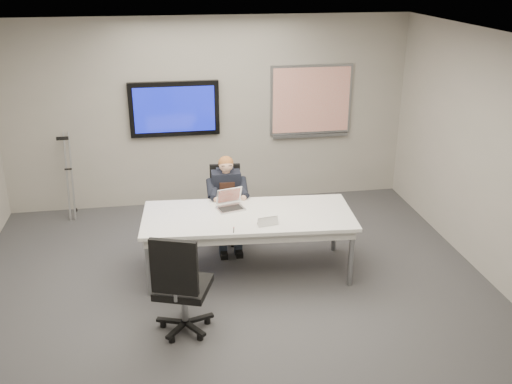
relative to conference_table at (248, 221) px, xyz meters
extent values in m
cube|color=#3A3A3D|center=(-0.24, -0.73, -0.67)|extent=(6.00, 6.00, 0.02)
cube|color=silver|center=(-0.24, -0.73, 2.13)|extent=(6.00, 6.00, 0.02)
cube|color=#A8A198|center=(-0.24, 2.27, 0.73)|extent=(6.00, 0.02, 2.80)
cube|color=#A8A198|center=(2.76, -0.73, 0.73)|extent=(0.02, 6.00, 2.80)
cube|color=white|center=(0.00, 0.00, 0.07)|extent=(2.52, 1.19, 0.04)
cube|color=silver|center=(0.00, 0.00, -0.02)|extent=(2.41, 1.08, 0.10)
cylinder|color=gray|center=(-1.17, -0.35, -0.31)|extent=(0.06, 0.06, 0.71)
cylinder|color=gray|center=(1.11, -0.51, -0.31)|extent=(0.06, 0.06, 0.71)
cylinder|color=gray|center=(-1.11, 0.51, -0.31)|extent=(0.06, 0.06, 0.71)
cylinder|color=gray|center=(1.17, 0.35, -0.31)|extent=(0.06, 0.06, 0.71)
cube|color=black|center=(-0.74, 2.22, 0.83)|extent=(1.30, 0.08, 0.80)
cube|color=navy|center=(-0.74, 2.17, 0.83)|extent=(1.16, 0.01, 0.66)
cube|color=gray|center=(1.31, 2.24, 0.88)|extent=(1.25, 0.04, 1.05)
cube|color=white|center=(1.31, 2.22, 0.88)|extent=(1.18, 0.01, 0.98)
cube|color=gray|center=(1.31, 2.21, 0.33)|extent=(1.18, 0.05, 0.04)
cylinder|color=gray|center=(-0.16, 0.87, -0.40)|extent=(0.06, 0.06, 0.35)
cube|color=black|center=(-0.16, 0.87, -0.23)|extent=(0.47, 0.47, 0.07)
cube|color=black|center=(-0.14, 1.08, 0.09)|extent=(0.40, 0.07, 0.50)
cylinder|color=gray|center=(-0.82, -1.06, -0.37)|extent=(0.07, 0.07, 0.39)
cube|color=black|center=(-0.82, -1.06, -0.17)|extent=(0.64, 0.64, 0.08)
cube|color=black|center=(-0.90, -1.28, 0.19)|extent=(0.45, 0.20, 0.56)
cube|color=black|center=(-0.16, 0.84, 0.06)|extent=(0.37, 0.22, 0.51)
cube|color=#331D15|center=(-0.16, 0.73, 0.09)|extent=(0.19, 0.02, 0.25)
sphere|color=#E9B08E|center=(-0.16, 0.82, 0.43)|extent=(0.19, 0.19, 0.19)
ellipsoid|color=brown|center=(-0.16, 0.83, 0.45)|extent=(0.19, 0.19, 0.16)
cube|color=silver|center=(-0.18, 0.18, 0.10)|extent=(0.36, 0.29, 0.02)
cube|color=black|center=(-0.18, 0.17, 0.10)|extent=(0.30, 0.22, 0.00)
cube|color=silver|center=(-0.18, 0.32, 0.21)|extent=(0.32, 0.16, 0.21)
cube|color=red|center=(-0.18, 0.31, 0.21)|extent=(0.28, 0.13, 0.17)
cylinder|color=black|center=(-0.22, -0.39, 0.09)|extent=(0.03, 0.13, 0.01)
camera|label=1|loc=(-0.91, -5.99, 2.84)|focal=40.00mm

